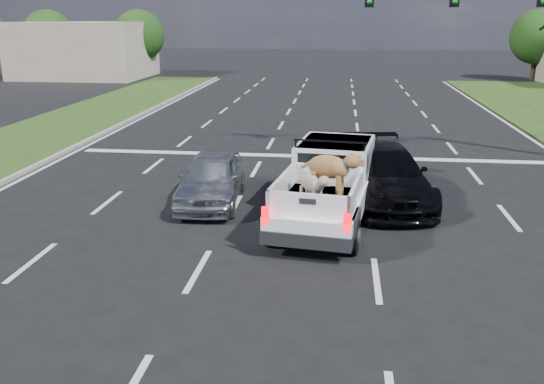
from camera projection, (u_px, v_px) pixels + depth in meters
The scene contains 11 objects.
ground at pixel (286, 275), 11.22m from camera, with size 160.00×160.00×0.00m, color black.
road_markings at pixel (306, 183), 17.45m from camera, with size 17.75×60.00×0.01m.
curb_left at pixel (15, 176), 17.92m from camera, with size 0.15×60.00×0.14m, color gray.
traffic_signal at pixel (534, 20), 18.99m from camera, with size 9.11×0.31×7.00m.
building_left at pixel (84, 50), 47.01m from camera, with size 10.00×8.00×4.40m, color #C3B195.
tree_far_b at pixel (48, 35), 49.04m from camera, with size 4.20×4.20×5.40m.
tree_far_c at pixel (139, 35), 48.14m from camera, with size 4.20×4.20×5.40m.
tree_far_d at pixel (538, 37), 44.54m from camera, with size 4.20×4.20×5.40m.
pickup_truck at pixel (329, 183), 14.11m from camera, with size 2.59×5.48×1.98m.
silver_sedan at pixel (211, 178), 15.46m from camera, with size 1.57×3.91×1.33m, color #B4B7BC.
black_coupe at pixel (384, 174), 15.63m from camera, with size 2.04×5.02×1.46m, color black.
Camera 1 is at (0.94, -10.21, 4.84)m, focal length 38.00 mm.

